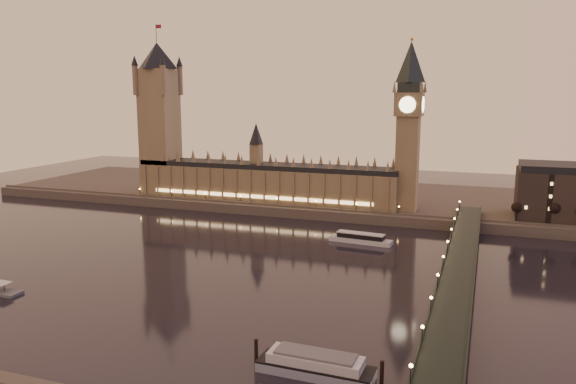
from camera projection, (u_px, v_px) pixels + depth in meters
name	position (u px, v px, depth m)	size (l,w,h in m)	color
ground	(247.00, 267.00, 254.83)	(700.00, 700.00, 0.00)	black
far_embankment	(380.00, 200.00, 397.13)	(560.00, 130.00, 6.00)	#423D35
palace_of_westminster	(265.00, 177.00, 376.39)	(180.00, 26.62, 52.00)	brown
victoria_tower	(159.00, 110.00, 395.15)	(31.68, 31.68, 118.00)	brown
big_ben	(409.00, 116.00, 337.57)	(17.68, 17.68, 104.00)	brown
westminster_bridge	(457.00, 278.00, 223.37)	(13.20, 260.00, 15.30)	black
bare_tree_0	(518.00, 209.00, 314.12)	(5.11, 5.11, 10.40)	black
bare_tree_1	(551.00, 211.00, 308.53)	(5.11, 5.11, 10.40)	black
cruise_boat_a	(361.00, 238.00, 295.60)	(33.75, 10.24, 5.32)	silver
moored_barge	(315.00, 365.00, 157.75)	(38.48, 10.09, 7.06)	#8491A8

